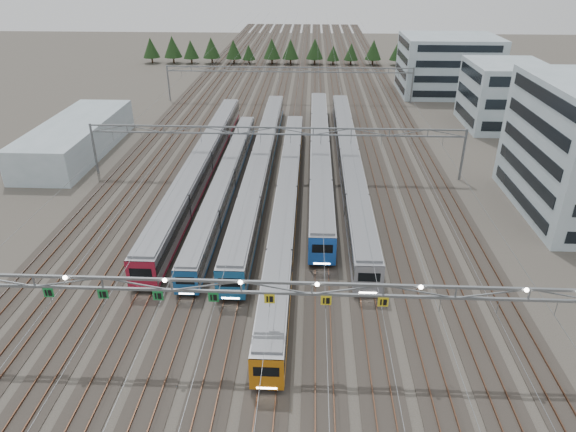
{
  "coord_description": "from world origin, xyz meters",
  "views": [
    {
      "loc": [
        5.27,
        -33.31,
        30.83
      ],
      "look_at": [
        2.79,
        19.82,
        3.5
      ],
      "focal_mm": 32.0,
      "sensor_mm": 36.0,
      "label": 1
    }
  ],
  "objects_px": {
    "depot_bldg_mid": "(504,95)",
    "depot_bldg_north": "(448,65)",
    "train_e": "(320,152)",
    "west_shed": "(76,138)",
    "train_c": "(262,161)",
    "train_a": "(202,163)",
    "train_d": "(287,197)",
    "gantry_mid": "(276,137)",
    "train_f": "(349,160)",
    "gantry_near": "(240,290)",
    "gantry_far": "(289,74)",
    "train_b": "(226,179)"
  },
  "relations": [
    {
      "from": "train_c",
      "to": "gantry_near",
      "type": "relative_size",
      "value": 1.19
    },
    {
      "from": "train_b",
      "to": "train_c",
      "type": "distance_m",
      "value": 7.98
    },
    {
      "from": "gantry_mid",
      "to": "west_shed",
      "type": "xyz_separation_m",
      "value": [
        -34.81,
        8.92,
        -3.68
      ]
    },
    {
      "from": "gantry_near",
      "to": "depot_bldg_mid",
      "type": "height_order",
      "value": "depot_bldg_mid"
    },
    {
      "from": "depot_bldg_north",
      "to": "west_shed",
      "type": "distance_m",
      "value": 86.26
    },
    {
      "from": "train_c",
      "to": "train_e",
      "type": "bearing_deg",
      "value": 26.74
    },
    {
      "from": "gantry_near",
      "to": "depot_bldg_north",
      "type": "xyz_separation_m",
      "value": [
        37.95,
        95.28,
        -0.36
      ]
    },
    {
      "from": "train_d",
      "to": "train_f",
      "type": "xyz_separation_m",
      "value": [
        9.0,
        13.88,
        0.15
      ]
    },
    {
      "from": "train_a",
      "to": "west_shed",
      "type": "relative_size",
      "value": 2.07
    },
    {
      "from": "gantry_far",
      "to": "train_e",
      "type": "bearing_deg",
      "value": -80.36
    },
    {
      "from": "train_c",
      "to": "train_e",
      "type": "distance_m",
      "value": 10.08
    },
    {
      "from": "train_a",
      "to": "train_d",
      "type": "height_order",
      "value": "train_a"
    },
    {
      "from": "train_d",
      "to": "train_a",
      "type": "bearing_deg",
      "value": 140.08
    },
    {
      "from": "depot_bldg_mid",
      "to": "depot_bldg_north",
      "type": "height_order",
      "value": "depot_bldg_north"
    },
    {
      "from": "train_f",
      "to": "depot_bldg_north",
      "type": "relative_size",
      "value": 3.03
    },
    {
      "from": "train_e",
      "to": "depot_bldg_mid",
      "type": "distance_m",
      "value": 42.92
    },
    {
      "from": "gantry_mid",
      "to": "depot_bldg_north",
      "type": "xyz_separation_m",
      "value": [
        37.9,
        55.16,
        0.34
      ]
    },
    {
      "from": "gantry_far",
      "to": "west_shed",
      "type": "bearing_deg",
      "value": -133.97
    },
    {
      "from": "train_d",
      "to": "gantry_far",
      "type": "height_order",
      "value": "gantry_far"
    },
    {
      "from": "train_f",
      "to": "west_shed",
      "type": "bearing_deg",
      "value": 171.5
    },
    {
      "from": "gantry_far",
      "to": "train_d",
      "type": "bearing_deg",
      "value": -87.73
    },
    {
      "from": "depot_bldg_mid",
      "to": "depot_bldg_north",
      "type": "bearing_deg",
      "value": 100.24
    },
    {
      "from": "train_d",
      "to": "gantry_near",
      "type": "relative_size",
      "value": 1.15
    },
    {
      "from": "train_a",
      "to": "train_d",
      "type": "distance_m",
      "value": 17.6
    },
    {
      "from": "train_c",
      "to": "train_d",
      "type": "xyz_separation_m",
      "value": [
        4.5,
        -12.58,
        -0.16
      ]
    },
    {
      "from": "train_e",
      "to": "west_shed",
      "type": "height_order",
      "value": "west_shed"
    },
    {
      "from": "train_f",
      "to": "train_e",
      "type": "bearing_deg",
      "value": 144.32
    },
    {
      "from": "train_e",
      "to": "train_f",
      "type": "bearing_deg",
      "value": -35.68
    },
    {
      "from": "gantry_mid",
      "to": "train_e",
      "type": "bearing_deg",
      "value": 37.95
    },
    {
      "from": "depot_bldg_north",
      "to": "west_shed",
      "type": "xyz_separation_m",
      "value": [
        -72.71,
        -46.24,
        -4.02
      ]
    },
    {
      "from": "train_c",
      "to": "train_e",
      "type": "xyz_separation_m",
      "value": [
        9.0,
        4.53,
        0.05
      ]
    },
    {
      "from": "train_e",
      "to": "gantry_far",
      "type": "relative_size",
      "value": 1.12
    },
    {
      "from": "train_a",
      "to": "train_e",
      "type": "bearing_deg",
      "value": 17.92
    },
    {
      "from": "train_d",
      "to": "gantry_near",
      "type": "bearing_deg",
      "value": -94.65
    },
    {
      "from": "train_b",
      "to": "train_f",
      "type": "distance_m",
      "value": 19.66
    },
    {
      "from": "train_c",
      "to": "gantry_mid",
      "type": "distance_m",
      "value": 4.81
    },
    {
      "from": "train_b",
      "to": "west_shed",
      "type": "relative_size",
      "value": 1.75
    },
    {
      "from": "train_f",
      "to": "gantry_mid",
      "type": "relative_size",
      "value": 1.18
    },
    {
      "from": "train_b",
      "to": "depot_bldg_mid",
      "type": "distance_m",
      "value": 60.29
    },
    {
      "from": "train_f",
      "to": "gantry_near",
      "type": "bearing_deg",
      "value": -105.0
    },
    {
      "from": "train_d",
      "to": "gantry_mid",
      "type": "bearing_deg",
      "value": 100.75
    },
    {
      "from": "train_c",
      "to": "depot_bldg_north",
      "type": "xyz_separation_m",
      "value": [
        40.15,
        54.43,
        4.53
      ]
    },
    {
      "from": "train_a",
      "to": "depot_bldg_mid",
      "type": "height_order",
      "value": "depot_bldg_mid"
    },
    {
      "from": "train_e",
      "to": "depot_bldg_north",
      "type": "bearing_deg",
      "value": 58.02
    },
    {
      "from": "gantry_near",
      "to": "depot_bldg_north",
      "type": "distance_m",
      "value": 102.56
    },
    {
      "from": "train_e",
      "to": "gantry_near",
      "type": "relative_size",
      "value": 1.12
    },
    {
      "from": "train_c",
      "to": "depot_bldg_north",
      "type": "relative_size",
      "value": 3.05
    },
    {
      "from": "train_a",
      "to": "depot_bldg_mid",
      "type": "relative_size",
      "value": 3.89
    },
    {
      "from": "train_d",
      "to": "train_e",
      "type": "xyz_separation_m",
      "value": [
        4.5,
        17.12,
        0.2
      ]
    },
    {
      "from": "train_d",
      "to": "train_e",
      "type": "bearing_deg",
      "value": 75.27
    }
  ]
}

